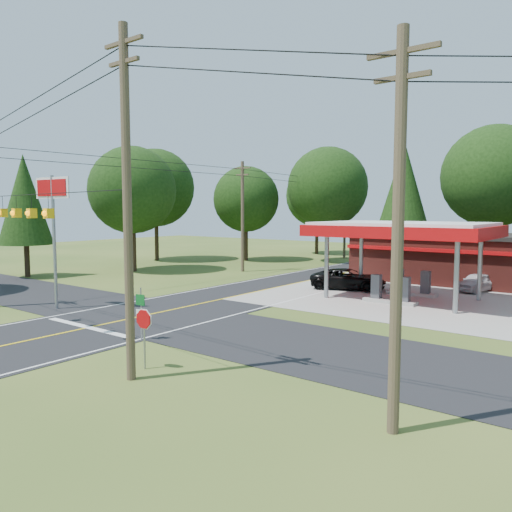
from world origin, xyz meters
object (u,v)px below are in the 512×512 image
Objects in this scene: suv_car at (348,279)px; octagonal_stop_sign at (144,324)px; big_stop_sign at (53,209)px; sedan_car at (477,282)px; gas_canopy at (403,232)px.

suv_car is 2.40× the size of octagonal_stop_sign.
sedan_car is at bearing 50.38° from big_stop_sign.
suv_car is at bearing 161.57° from gas_canopy.
suv_car is 19.91m from big_stop_sign.
big_stop_sign is at bearing 162.17° from octagonal_stop_sign.
big_stop_sign is at bearing -112.27° from sedan_car.
gas_canopy is 1.40× the size of big_stop_sign.
octagonal_stop_sign is at bearing -83.92° from sedan_car.
gas_canopy is 2.84× the size of sedan_car.
big_stop_sign is 3.46× the size of octagonal_stop_sign.
suv_car is (-4.50, 1.50, -3.54)m from gas_canopy.
suv_car is at bearing -131.28° from sedan_car.
big_stop_sign is (-9.95, -16.51, 4.98)m from suv_car.
gas_canopy reaches higher than suv_car.
octagonal_stop_sign is (-5.00, -25.09, 0.98)m from sedan_car.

